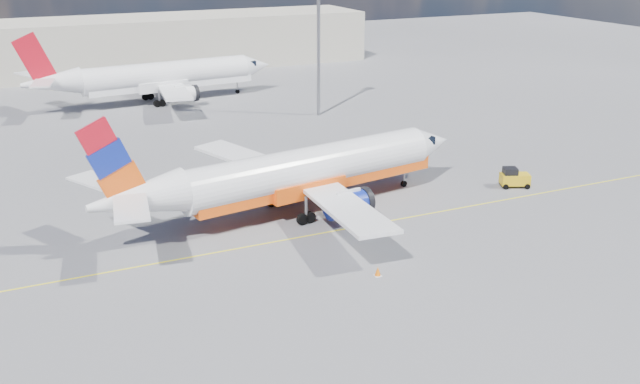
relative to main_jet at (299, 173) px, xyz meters
name	(u,v)px	position (x,y,z in m)	size (l,w,h in m)	color
ground	(316,254)	(-2.06, -7.48, -3.18)	(240.00, 240.00, 0.00)	#5D5D62
taxi_line	(298,237)	(-2.06, -4.48, -3.17)	(70.00, 0.15, 0.01)	yellow
terminal_main	(147,43)	(2.94, 67.52, 0.82)	(70.00, 14.00, 8.00)	#BBB4A1
main_jet	(299,173)	(0.00, 0.00, 0.00)	(31.58, 24.57, 9.54)	white
second_jet	(159,77)	(-1.00, 42.34, 0.07)	(32.14, 25.31, 9.75)	white
gse_tug	(514,178)	(18.65, -2.21, -2.38)	(2.67, 2.23, 1.68)	black
traffic_cone	(378,271)	(0.09, -12.05, -2.88)	(0.44, 0.44, 0.62)	white
floodlight_mast	(318,17)	(14.37, 27.80, 8.17)	(1.38, 1.38, 18.94)	gray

